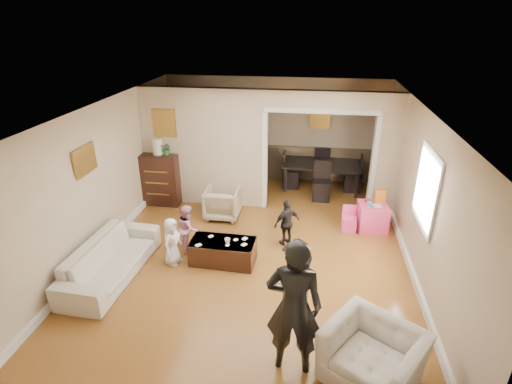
% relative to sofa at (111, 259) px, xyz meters
% --- Properties ---
extents(floor, '(7.00, 7.00, 0.00)m').
position_rel_sofa_xyz_m(floor, '(2.21, 1.17, -0.31)').
color(floor, '#926125').
rests_on(floor, ground).
extents(partition_left, '(2.75, 0.18, 2.60)m').
position_rel_sofa_xyz_m(partition_left, '(0.83, 2.97, 0.99)').
color(partition_left, '#C1B08D').
rests_on(partition_left, ground).
extents(partition_right, '(0.55, 0.18, 2.60)m').
position_rel_sofa_xyz_m(partition_right, '(4.68, 2.97, 0.99)').
color(partition_right, '#C1B08D').
rests_on(partition_right, ground).
extents(partition_header, '(2.22, 0.18, 0.35)m').
position_rel_sofa_xyz_m(partition_header, '(3.31, 2.97, 2.12)').
color(partition_header, '#C1B08D').
rests_on(partition_header, partition_right).
extents(window_pane, '(0.03, 0.95, 1.10)m').
position_rel_sofa_xyz_m(window_pane, '(4.94, 0.77, 1.24)').
color(window_pane, white).
rests_on(window_pane, ground).
extents(framed_art_partition, '(0.45, 0.03, 0.55)m').
position_rel_sofa_xyz_m(framed_art_partition, '(0.01, 2.87, 1.54)').
color(framed_art_partition, brown).
rests_on(framed_art_partition, partition_left).
extents(framed_art_sofa_wall, '(0.03, 0.55, 0.40)m').
position_rel_sofa_xyz_m(framed_art_sofa_wall, '(-0.50, 0.57, 1.49)').
color(framed_art_sofa_wall, brown).
extents(framed_art_alcove, '(0.45, 0.03, 0.55)m').
position_rel_sofa_xyz_m(framed_art_alcove, '(3.31, 4.61, 1.39)').
color(framed_art_alcove, brown).
extents(sofa, '(0.93, 2.13, 0.61)m').
position_rel_sofa_xyz_m(sofa, '(0.00, 0.00, 0.00)').
color(sofa, beige).
rests_on(sofa, ground).
extents(armchair_back, '(0.69, 0.72, 0.65)m').
position_rel_sofa_xyz_m(armchair_back, '(1.36, 2.30, 0.02)').
color(armchair_back, tan).
rests_on(armchair_back, ground).
extents(armchair_front, '(1.39, 1.35, 0.68)m').
position_rel_sofa_xyz_m(armchair_front, '(4.01, -1.48, 0.04)').
color(armchair_front, beige).
rests_on(armchair_front, ground).
extents(dresser, '(0.85, 0.48, 1.17)m').
position_rel_sofa_xyz_m(dresser, '(-0.16, 2.79, 0.28)').
color(dresser, '#361A10').
rests_on(dresser, ground).
extents(table_lamp, '(0.22, 0.22, 0.36)m').
position_rel_sofa_xyz_m(table_lamp, '(-0.16, 2.79, 1.05)').
color(table_lamp, '#EEE8C2').
rests_on(table_lamp, dresser).
extents(potted_plant, '(0.26, 0.23, 0.29)m').
position_rel_sofa_xyz_m(potted_plant, '(0.04, 2.79, 1.01)').
color(potted_plant, '#3B7232').
rests_on(potted_plant, dresser).
extents(coffee_table, '(1.13, 0.60, 0.41)m').
position_rel_sofa_xyz_m(coffee_table, '(1.73, 0.64, -0.10)').
color(coffee_table, '#382012').
rests_on(coffee_table, ground).
extents(coffee_cup, '(0.10, 0.10, 0.09)m').
position_rel_sofa_xyz_m(coffee_cup, '(1.83, 0.59, 0.15)').
color(coffee_cup, silver).
rests_on(coffee_cup, coffee_table).
extents(play_table, '(0.60, 0.60, 0.54)m').
position_rel_sofa_xyz_m(play_table, '(4.44, 2.21, -0.04)').
color(play_table, '#FF4382').
rests_on(play_table, ground).
extents(cereal_box, '(0.21, 0.09, 0.30)m').
position_rel_sofa_xyz_m(cereal_box, '(4.56, 2.31, 0.38)').
color(cereal_box, gold).
rests_on(cereal_box, play_table).
extents(cyan_cup, '(0.08, 0.08, 0.08)m').
position_rel_sofa_xyz_m(cyan_cup, '(4.34, 2.16, 0.27)').
color(cyan_cup, '#24B4B6').
rests_on(cyan_cup, play_table).
extents(toy_block, '(0.10, 0.09, 0.05)m').
position_rel_sofa_xyz_m(toy_block, '(4.32, 2.33, 0.26)').
color(toy_block, red).
rests_on(toy_block, play_table).
extents(play_bowl, '(0.21, 0.21, 0.05)m').
position_rel_sofa_xyz_m(play_bowl, '(4.49, 2.09, 0.26)').
color(play_bowl, silver).
rests_on(play_bowl, play_table).
extents(dining_table, '(1.94, 1.18, 0.66)m').
position_rel_sofa_xyz_m(dining_table, '(3.43, 4.13, 0.02)').
color(dining_table, black).
rests_on(dining_table, ground).
extents(adult_person, '(0.67, 0.45, 1.81)m').
position_rel_sofa_xyz_m(adult_person, '(3.06, -1.44, 0.60)').
color(adult_person, black).
rests_on(adult_person, ground).
extents(child_kneel_a, '(0.35, 0.47, 0.85)m').
position_rel_sofa_xyz_m(child_kneel_a, '(0.88, 0.49, 0.12)').
color(child_kneel_a, white).
rests_on(child_kneel_a, ground).
extents(child_kneel_b, '(0.46, 0.52, 0.90)m').
position_rel_sofa_xyz_m(child_kneel_b, '(1.03, 0.94, 0.14)').
color(child_kneel_b, pink).
rests_on(child_kneel_b, ground).
extents(child_toddler, '(0.56, 0.50, 0.91)m').
position_rel_sofa_xyz_m(child_toddler, '(2.78, 1.39, 0.15)').
color(child_toddler, black).
rests_on(child_toddler, ground).
extents(craft_papers, '(0.88, 0.45, 0.00)m').
position_rel_sofa_xyz_m(craft_papers, '(1.81, 0.64, 0.11)').
color(craft_papers, white).
rests_on(craft_papers, coffee_table).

